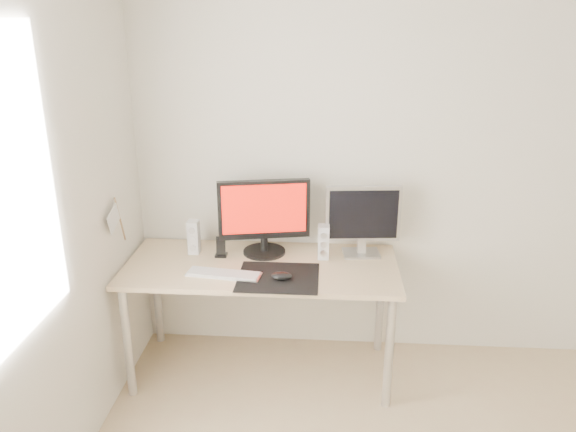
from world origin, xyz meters
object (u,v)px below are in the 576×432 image
object	(u,v)px
mouse	(281,276)
second_monitor	(363,217)
speaker_left	(194,237)
phone_dock	(221,250)
main_monitor	(264,214)
desk	(261,276)
speaker_right	(324,242)
keyboard	(224,274)

from	to	relation	value
mouse	second_monitor	world-z (taller)	second_monitor
speaker_left	phone_dock	distance (m)	0.19
mouse	main_monitor	xyz separation A→B (m)	(-0.13, 0.36, 0.23)
desk	speaker_right	xyz separation A→B (m)	(0.36, 0.12, 0.18)
second_monitor	speaker_right	distance (m)	0.28
phone_dock	main_monitor	bearing A→B (deg)	13.29
mouse	speaker_right	xyz separation A→B (m)	(0.23, 0.32, 0.08)
mouse	desk	world-z (taller)	mouse
main_monitor	phone_dock	bearing A→B (deg)	-166.71
main_monitor	speaker_left	xyz separation A→B (m)	(-0.43, -0.02, -0.15)
main_monitor	keyboard	xyz separation A→B (m)	(-0.20, -0.32, -0.25)
desk	phone_dock	xyz separation A→B (m)	(-0.25, 0.10, 0.12)
mouse	second_monitor	distance (m)	0.64
mouse	speaker_right	distance (m)	0.40
desk	second_monitor	bearing A→B (deg)	17.30
mouse	speaker_right	bearing A→B (deg)	54.25
phone_dock	mouse	bearing A→B (deg)	-37.50
mouse	phone_dock	world-z (taller)	phone_dock
second_monitor	mouse	bearing A→B (deg)	-139.91
keyboard	second_monitor	bearing A→B (deg)	23.75
desk	second_monitor	size ratio (longest dim) A/B	3.54
speaker_right	keyboard	world-z (taller)	speaker_right
mouse	desk	bearing A→B (deg)	124.13
desk	main_monitor	world-z (taller)	main_monitor
mouse	keyboard	distance (m)	0.33
second_monitor	speaker_right	bearing A→B (deg)	-163.19
speaker_right	phone_dock	size ratio (longest dim) A/B	1.65
mouse	speaker_right	size ratio (longest dim) A/B	0.57
desk	main_monitor	size ratio (longest dim) A/B	2.92
mouse	keyboard	world-z (taller)	mouse
main_monitor	speaker_right	size ratio (longest dim) A/B	2.64
mouse	main_monitor	world-z (taller)	main_monitor
desk	keyboard	distance (m)	0.27
main_monitor	second_monitor	distance (m)	0.59
speaker_right	phone_dock	bearing A→B (deg)	-178.51
desk	phone_dock	world-z (taller)	phone_dock
mouse	second_monitor	size ratio (longest dim) A/B	0.26
second_monitor	speaker_right	xyz separation A→B (m)	(-0.23, -0.07, -0.14)
main_monitor	speaker_left	distance (m)	0.46
main_monitor	phone_dock	distance (m)	0.34
second_monitor	keyboard	distance (m)	0.89
speaker_right	phone_dock	xyz separation A→B (m)	(-0.62, -0.02, -0.07)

